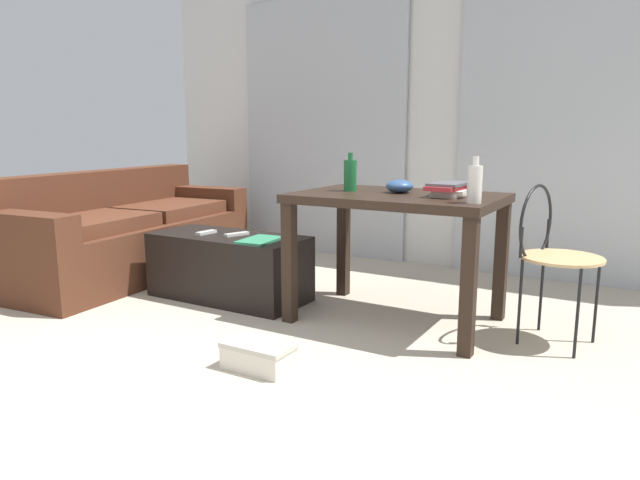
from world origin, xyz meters
name	(u,v)px	position (x,y,z in m)	size (l,w,h in m)	color
ground_plane	(303,335)	(0.00, 1.28, 0.00)	(8.04, 8.04, 0.00)	#B2A893
wall_back	(437,103)	(0.00, 3.35, 1.34)	(5.42, 0.10, 2.68)	silver
curtains	(432,129)	(0.00, 3.27, 1.14)	(3.70, 0.03, 2.27)	#B2B7BC
couch	(126,235)	(-1.95, 1.77, 0.31)	(1.02, 2.14, 0.81)	#4C2819
coffee_table	(229,267)	(-0.82, 1.65, 0.22)	(1.06, 0.48, 0.44)	black
craft_table	(397,214)	(0.33, 1.78, 0.65)	(1.16, 0.77, 0.76)	black
wire_chair	(549,245)	(1.16, 1.87, 0.53)	(0.42, 0.44, 0.84)	tan
bottle_near	(350,175)	(0.02, 1.78, 0.86)	(0.08, 0.08, 0.23)	#195B2D
bottle_far	(475,184)	(0.84, 1.56, 0.86)	(0.07, 0.07, 0.23)	beige
bowl	(400,186)	(0.32, 1.83, 0.80)	(0.16, 0.16, 0.08)	#2D4C7A
book_stack	(449,189)	(0.63, 1.80, 0.80)	(0.21, 0.31, 0.08)	silver
tv_remote_primary	(206,232)	(-0.97, 1.60, 0.45)	(0.05, 0.15, 0.02)	#B7B7B2
tv_remote_secondary	(237,234)	(-0.75, 1.66, 0.44)	(0.05, 0.17, 0.02)	#B7B7B2
magazine	(260,240)	(-0.50, 1.57, 0.44)	(0.19, 0.30, 0.02)	#2D7F56
shoebox	(259,356)	(0.06, 0.78, 0.07)	(0.33, 0.19, 0.13)	beige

